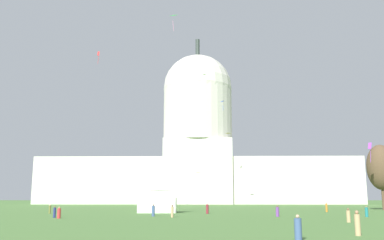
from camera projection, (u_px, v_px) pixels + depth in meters
name	position (u px, v px, depth m)	size (l,w,h in m)	color
capitol_building	(198.00, 150.00, 179.31)	(129.90, 29.54, 71.65)	beige
event_tent	(158.00, 194.00, 75.08)	(7.00, 4.86, 6.30)	white
tree_east_near	(381.00, 167.00, 91.96)	(6.72, 7.01, 14.03)	brown
person_denim_near_tree_west	(298.00, 229.00, 26.63)	(0.64, 0.64, 1.59)	#3D5684
person_navy_back_left	(55.00, 212.00, 56.18)	(0.36, 0.36, 1.51)	navy
person_red_front_left	(59.00, 213.00, 54.42)	(0.62, 0.62, 1.49)	red
person_tan_lawn_far_right	(348.00, 216.00, 45.82)	(0.47, 0.47, 1.52)	tan
person_tan_mid_left	(357.00, 224.00, 29.91)	(0.51, 0.51, 1.75)	tan
person_maroon_mid_right	(207.00, 209.00, 69.99)	(0.59, 0.59, 1.74)	maroon
person_denim_near_tent	(153.00, 211.00, 60.18)	(0.58, 0.58, 1.70)	#3D5684
person_olive_aisle_center	(50.00, 209.00, 70.82)	(0.52, 0.52, 1.50)	olive
person_teal_back_right	(367.00, 212.00, 58.63)	(0.49, 0.49, 1.49)	#1E757A
person_tan_front_center	(172.00, 211.00, 57.30)	(0.37, 0.37, 1.68)	tan
person_purple_deep_crowd	(277.00, 212.00, 59.41)	(0.61, 0.61, 1.56)	#703D93
person_orange_front_right	(327.00, 207.00, 78.52)	(0.48, 0.48, 1.77)	orange
kite_violet_low	(370.00, 148.00, 83.35)	(0.85, 0.87, 3.97)	purple
kite_gold_mid	(228.00, 134.00, 139.67)	(1.61, 0.71, 0.26)	gold
kite_blue_mid	(224.00, 103.00, 118.10)	(1.25, 1.70, 2.44)	blue
kite_red_high	(98.00, 55.00, 113.80)	(0.53, 0.52, 3.55)	red
kite_green_high	(174.00, 18.00, 99.74)	(1.88, 1.08, 3.76)	green
kite_yellow_low	(199.00, 173.00, 121.59)	(1.67, 1.05, 2.98)	yellow
kite_white_high	(205.00, 75.00, 133.90)	(1.48, 1.60, 0.16)	white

